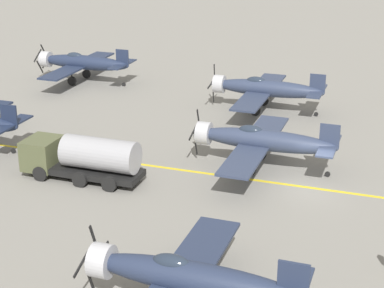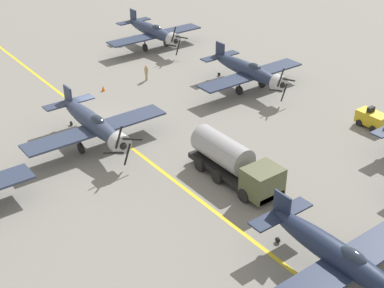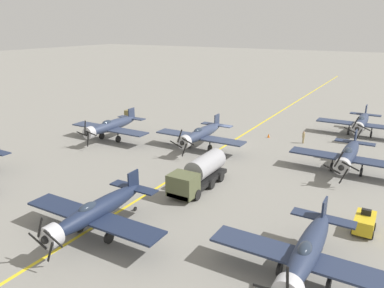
% 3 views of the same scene
% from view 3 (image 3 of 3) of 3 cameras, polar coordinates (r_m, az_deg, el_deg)
% --- Properties ---
extents(ground_plane, '(400.00, 400.00, 0.00)m').
position_cam_3_polar(ground_plane, '(50.52, 5.59, 0.06)').
color(ground_plane, gray).
extents(taxiway_stripe, '(0.30, 160.00, 0.01)m').
position_cam_3_polar(taxiway_stripe, '(50.52, 5.59, 0.06)').
color(taxiway_stripe, yellow).
rests_on(taxiway_stripe, ground).
extents(airplane_far_left, '(12.00, 9.98, 3.80)m').
position_cam_3_polar(airplane_far_left, '(24.80, 17.12, -15.46)').
color(airplane_far_left, '#253049').
rests_on(airplane_far_left, ground).
extents(airplane_mid_right, '(12.00, 9.98, 3.79)m').
position_cam_3_polar(airplane_mid_right, '(52.51, -12.27, 2.70)').
color(airplane_mid_right, '#2E3852').
rests_on(airplane_mid_right, ground).
extents(airplane_mid_left, '(12.00, 9.98, 3.71)m').
position_cam_3_polar(airplane_mid_left, '(43.28, 22.75, -1.53)').
color(airplane_mid_left, '#26304A').
rests_on(airplane_mid_left, ground).
extents(airplane_near_left, '(12.00, 9.98, 3.72)m').
position_cam_3_polar(airplane_near_left, '(58.70, 24.41, 3.08)').
color(airplane_near_left, '#2A344E').
rests_on(airplane_near_left, ground).
extents(airplane_far_center, '(12.00, 9.98, 3.69)m').
position_cam_3_polar(airplane_far_center, '(29.16, -14.49, -9.92)').
color(airplane_far_center, '#1C263F').
rests_on(airplane_far_center, ground).
extents(airplane_mid_center, '(12.00, 9.98, 3.72)m').
position_cam_3_polar(airplane_mid_center, '(47.50, 1.35, 1.53)').
color(airplane_mid_center, '#313B54').
rests_on(airplane_mid_center, ground).
extents(fuel_tanker, '(2.68, 8.00, 2.98)m').
position_cam_3_polar(fuel_tanker, '(36.39, 1.06, -4.48)').
color(fuel_tanker, black).
rests_on(fuel_tanker, ground).
extents(tow_tractor, '(1.57, 2.60, 1.79)m').
position_cam_3_polar(tow_tractor, '(32.14, 24.79, -10.82)').
color(tow_tractor, gold).
rests_on(tow_tractor, ground).
extents(ground_crew_walking, '(0.36, 0.36, 1.64)m').
position_cam_3_polar(ground_crew_walking, '(52.40, 16.63, 1.06)').
color(ground_crew_walking, tan).
rests_on(ground_crew_walking, ground).
extents(supply_crate_by_tanker, '(1.47, 1.26, 1.13)m').
position_cam_3_polar(supply_crate_by_tanker, '(66.01, -9.55, 4.62)').
color(supply_crate_by_tanker, brown).
rests_on(supply_crate_by_tanker, ground).
extents(traffic_cone, '(0.36, 0.36, 0.55)m').
position_cam_3_polar(traffic_cone, '(54.07, 11.59, 1.27)').
color(traffic_cone, orange).
rests_on(traffic_cone, ground).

